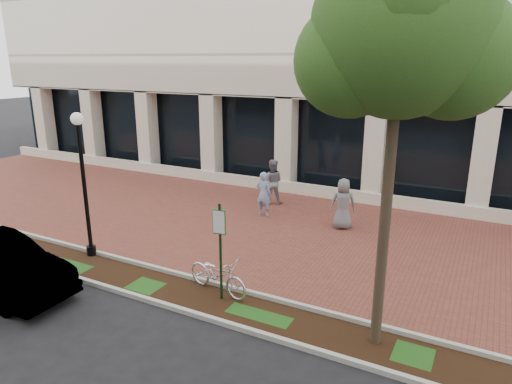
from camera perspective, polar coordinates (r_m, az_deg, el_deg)
The scene contains 12 objects.
ground at distance 16.13m, azimuth 3.04°, elevation -4.82°, with size 120.00×120.00×0.00m, color black.
brick_plaza at distance 16.12m, azimuth 3.04°, elevation -4.80°, with size 40.00×9.00×0.01m, color brown.
planting_strip at distance 11.99m, azimuth -7.82°, elevation -12.80°, with size 40.00×1.50×0.01m, color black.
curb_plaza_side at distance 12.51m, azimuth -5.81°, elevation -11.15°, with size 40.00×0.12×0.12m, color #B2B2A8.
curb_street_side at distance 11.45m, azimuth -10.06°, elevation -14.11°, with size 40.00×0.12×0.12m, color #B2B2A8.
parking_sign at distance 11.11m, azimuth -4.52°, elevation -6.03°, with size 0.34×0.07×2.52m.
lamppost at distance 14.28m, azimuth -20.76°, elevation 1.69°, with size 0.36×0.36×4.36m.
street_tree at distance 8.84m, azimuth 17.96°, elevation 17.63°, with size 3.86×3.21×7.95m.
locked_bicycle at distance 11.90m, azimuth -4.80°, elevation -10.21°, with size 0.67×1.92×1.01m, color silver.
pedestrian_left at distance 17.34m, azimuth 0.96°, elevation -0.24°, with size 0.63×0.41×1.73m, color #869CC8.
pedestrian_mid at distance 18.81m, azimuth 2.03°, elevation 1.28°, with size 0.91×0.71×1.87m, color slate.
pedestrian_right at distance 16.31m, azimuth 10.82°, elevation -1.46°, with size 0.89×0.58×1.82m, color slate.
Camera 1 is at (6.23, -13.69, 5.81)m, focal length 32.00 mm.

